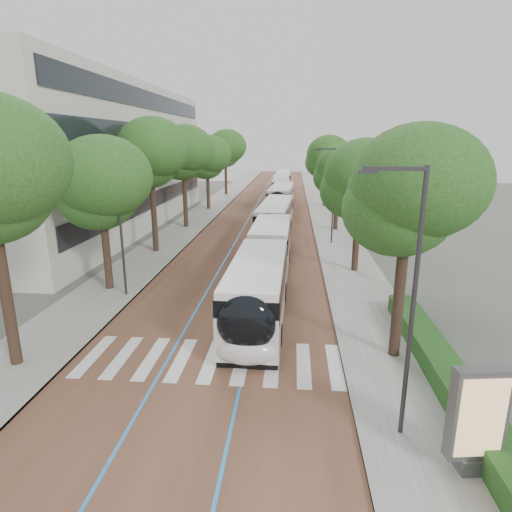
% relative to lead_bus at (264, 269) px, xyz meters
% --- Properties ---
extents(ground, '(160.00, 160.00, 0.00)m').
position_rel_lead_bus_xyz_m(ground, '(-1.85, -8.76, -1.63)').
color(ground, '#51544C').
rests_on(ground, ground).
extents(road, '(11.00, 140.00, 0.02)m').
position_rel_lead_bus_xyz_m(road, '(-1.85, 31.24, -1.62)').
color(road, brown).
rests_on(road, ground).
extents(sidewalk_left, '(4.00, 140.00, 0.12)m').
position_rel_lead_bus_xyz_m(sidewalk_left, '(-9.35, 31.24, -1.57)').
color(sidewalk_left, gray).
rests_on(sidewalk_left, ground).
extents(sidewalk_right, '(4.00, 140.00, 0.12)m').
position_rel_lead_bus_xyz_m(sidewalk_right, '(5.65, 31.24, -1.57)').
color(sidewalk_right, gray).
rests_on(sidewalk_right, ground).
extents(kerb_left, '(0.20, 140.00, 0.14)m').
position_rel_lead_bus_xyz_m(kerb_left, '(-7.45, 31.24, -1.57)').
color(kerb_left, gray).
rests_on(kerb_left, ground).
extents(kerb_right, '(0.20, 140.00, 0.14)m').
position_rel_lead_bus_xyz_m(kerb_right, '(3.75, 31.24, -1.57)').
color(kerb_right, gray).
rests_on(kerb_right, ground).
extents(zebra_crossing, '(10.55, 3.60, 0.01)m').
position_rel_lead_bus_xyz_m(zebra_crossing, '(-1.65, -7.76, -1.60)').
color(zebra_crossing, silver).
rests_on(zebra_crossing, ground).
extents(lane_line_left, '(0.12, 126.00, 0.01)m').
position_rel_lead_bus_xyz_m(lane_line_left, '(-3.45, 31.24, -1.60)').
color(lane_line_left, '#2982D0').
rests_on(lane_line_left, road).
extents(lane_line_right, '(0.12, 126.00, 0.01)m').
position_rel_lead_bus_xyz_m(lane_line_right, '(-0.25, 31.24, -1.60)').
color(lane_line_right, '#2982D0').
rests_on(lane_line_right, road).
extents(office_building, '(18.11, 40.00, 14.00)m').
position_rel_lead_bus_xyz_m(office_building, '(-21.33, 19.24, 5.37)').
color(office_building, beige).
rests_on(office_building, ground).
extents(hedge, '(1.20, 14.00, 0.80)m').
position_rel_lead_bus_xyz_m(hedge, '(7.25, -8.76, -1.11)').
color(hedge, '#1D4618').
rests_on(hedge, sidewalk_right).
extents(streetlight_near, '(1.82, 0.20, 8.00)m').
position_rel_lead_bus_xyz_m(streetlight_near, '(4.77, -11.76, 3.19)').
color(streetlight_near, '#313033').
rests_on(streetlight_near, sidewalk_right).
extents(streetlight_far, '(1.82, 0.20, 8.00)m').
position_rel_lead_bus_xyz_m(streetlight_far, '(4.77, 13.24, 3.19)').
color(streetlight_far, '#313033').
rests_on(streetlight_far, sidewalk_right).
extents(lamp_post_left, '(0.14, 0.14, 8.00)m').
position_rel_lead_bus_xyz_m(lamp_post_left, '(-7.95, -0.76, 2.49)').
color(lamp_post_left, '#313033').
rests_on(lamp_post_left, sidewalk_left).
extents(trees_left, '(6.20, 60.86, 9.87)m').
position_rel_lead_bus_xyz_m(trees_left, '(-9.35, 18.47, 5.36)').
color(trees_left, black).
rests_on(trees_left, ground).
extents(trees_right, '(5.83, 47.43, 8.82)m').
position_rel_lead_bus_xyz_m(trees_right, '(5.85, 15.41, 4.56)').
color(trees_right, black).
rests_on(trees_right, ground).
extents(lead_bus, '(2.83, 18.44, 3.20)m').
position_rel_lead_bus_xyz_m(lead_bus, '(0.00, 0.00, 0.00)').
color(lead_bus, black).
rests_on(lead_bus, ground).
extents(bus_queued_0, '(3.14, 12.51, 3.20)m').
position_rel_lead_bus_xyz_m(bus_queued_0, '(-0.06, 15.44, -0.00)').
color(bus_queued_0, silver).
rests_on(bus_queued_0, ground).
extents(bus_queued_1, '(3.13, 12.51, 3.20)m').
position_rel_lead_bus_xyz_m(bus_queued_1, '(0.08, 30.23, -0.00)').
color(bus_queued_1, silver).
rests_on(bus_queued_1, ground).
extents(bus_queued_2, '(2.75, 12.44, 3.20)m').
position_rel_lead_bus_xyz_m(bus_queued_2, '(-0.29, 42.84, -0.00)').
color(bus_queued_2, silver).
rests_on(bus_queued_2, ground).
extents(bus_queued_3, '(2.78, 12.45, 3.20)m').
position_rel_lead_bus_xyz_m(bus_queued_3, '(-0.29, 55.54, -0.00)').
color(bus_queued_3, silver).
rests_on(bus_queued_3, ground).
extents(ad_panel, '(1.51, 0.66, 3.06)m').
position_rel_lead_bus_xyz_m(ad_panel, '(6.42, -13.22, 0.10)').
color(ad_panel, '#59595B').
rests_on(ad_panel, sidewalk_right).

